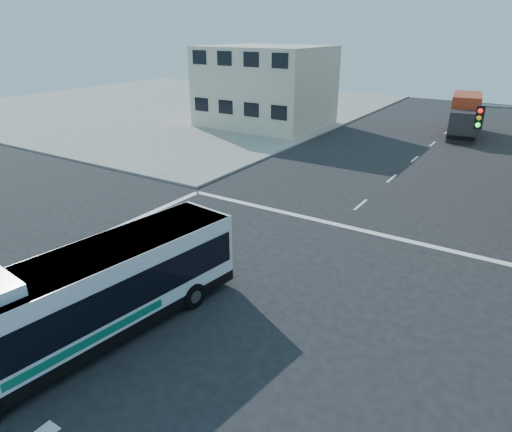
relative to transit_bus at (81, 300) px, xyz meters
The scene contains 5 objects.
ground 5.35m from the transit_bus, 53.26° to the left, with size 120.00×120.00×0.00m, color black.
sidewalk_nw 50.50m from the transit_bus, 129.28° to the left, with size 50.00×50.00×0.15m, color gray.
building_west 36.89m from the transit_bus, 112.32° to the left, with size 12.06×10.06×8.00m.
transit_bus is the anchor object (origin of this frame).
box_truck 40.66m from the transit_bus, 83.63° to the left, with size 3.60×8.63×3.77m.
Camera 1 is at (8.29, -11.48, 9.66)m, focal length 32.00 mm.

